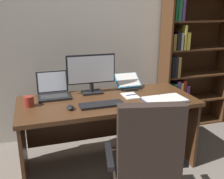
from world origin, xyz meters
TOP-DOWN VIEW (x-y plane):
  - wall_back at (0.00, 1.92)m, footprint 4.61×0.12m
  - desk at (-0.04, 1.11)m, footprint 1.79×0.77m
  - bookshelf at (1.34, 1.70)m, footprint 0.98×0.31m
  - office_chair at (0.04, 0.25)m, footprint 0.68×0.60m
  - monitor at (-0.14, 1.28)m, footprint 0.53×0.16m
  - laptop at (-0.55, 1.29)m, footprint 0.33×0.29m
  - keyboard at (-0.14, 0.87)m, footprint 0.42×0.15m
  - computer_mouse at (-0.44, 0.87)m, footprint 0.06×0.10m
  - reading_stand_with_book at (0.31, 1.34)m, footprint 0.28×0.25m
  - open_binder at (0.50, 0.82)m, footprint 0.43×0.27m
  - notepad at (0.22, 1.05)m, footprint 0.15×0.21m
  - pen at (0.24, 1.05)m, footprint 0.14×0.02m
  - coffee_mug at (-0.80, 1.06)m, footprint 0.09×0.09m

SIDE VIEW (x-z plane):
  - office_chair at x=0.04m, z-range -0.08..0.93m
  - desk at x=-0.04m, z-range 0.18..0.93m
  - notepad at x=0.22m, z-range 0.75..0.76m
  - open_binder at x=0.50m, z-range 0.75..0.78m
  - keyboard at x=-0.14m, z-range 0.75..0.78m
  - pen at x=0.24m, z-range 0.76..0.77m
  - computer_mouse at x=-0.44m, z-range 0.75..0.79m
  - coffee_mug at x=-0.80m, z-range 0.75..0.85m
  - laptop at x=-0.55m, z-range 0.68..0.93m
  - reading_stand_with_book at x=0.31m, z-range 0.75..0.91m
  - monitor at x=-0.14m, z-range 0.76..1.18m
  - bookshelf at x=1.34m, z-range -0.05..2.18m
  - wall_back at x=0.00m, z-range 0.00..2.76m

